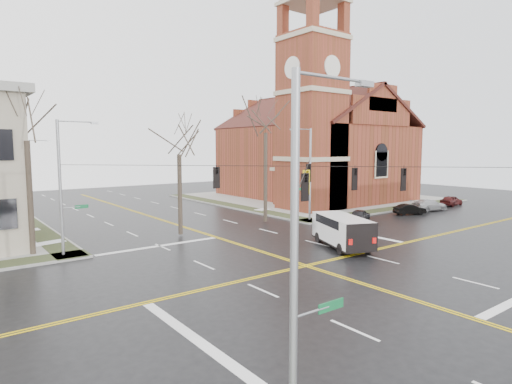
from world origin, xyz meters
TOP-DOWN VIEW (x-y plane):
  - ground at (0.00, 0.00)m, footprint 120.00×120.00m
  - sidewalks at (0.00, 0.00)m, footprint 80.00×80.00m
  - road_markings at (0.00, 0.00)m, footprint 100.00×100.00m
  - church at (24.76, 24.78)m, footprint 24.28×27.48m
  - signal_pole_ne at (11.32, 11.50)m, footprint 2.75×0.22m
  - signal_pole_nw at (-11.32, 11.50)m, footprint 2.75×0.22m
  - signal_pole_sw at (-11.32, -11.50)m, footprint 2.75×0.22m
  - span_wires at (0.00, 0.00)m, footprint 23.02×23.02m
  - traffic_signals at (-0.00, -0.67)m, footprint 8.21×8.26m
  - streetlight_north_a at (-10.65, 28.00)m, footprint 2.30×0.20m
  - streetlight_north_b at (-10.65, 48.00)m, footprint 2.30×0.20m
  - cargo_van at (5.58, 2.18)m, footprint 4.46×6.42m
  - parked_car_a at (15.36, 8.37)m, footprint 3.90×2.84m
  - parked_car_b at (23.11, 7.85)m, footprint 3.68×2.51m
  - parked_car_c at (27.44, 8.12)m, footprint 4.85×2.77m
  - parked_car_d at (33.58, 8.81)m, footprint 3.91×1.82m
  - tree_nw_far at (-13.09, 12.95)m, footprint 4.00×4.00m
  - tree_nw_near at (-2.08, 12.79)m, footprint 4.00×4.00m
  - tree_ne at (7.37, 13.38)m, footprint 4.00×4.00m

SIDE VIEW (x-z plane):
  - ground at x=0.00m, z-range 0.00..0.00m
  - road_markings at x=0.00m, z-range 0.00..0.01m
  - sidewalks at x=0.00m, z-range -0.01..0.16m
  - parked_car_b at x=23.11m, z-range 0.00..1.15m
  - parked_car_a at x=15.36m, z-range 0.00..1.23m
  - parked_car_d at x=33.58m, z-range 0.00..1.30m
  - parked_car_c at x=27.44m, z-range 0.00..1.32m
  - cargo_van at x=5.58m, z-range 0.21..2.50m
  - streetlight_north_a at x=-10.65m, z-range 0.47..8.47m
  - streetlight_north_b at x=-10.65m, z-range 0.47..8.47m
  - signal_pole_ne at x=11.32m, z-range 0.45..9.45m
  - signal_pole_nw at x=-11.32m, z-range 0.45..9.45m
  - signal_pole_sw at x=-11.32m, z-range 0.45..9.45m
  - traffic_signals at x=0.00m, z-range 4.80..6.10m
  - span_wires at x=0.00m, z-range 6.18..6.22m
  - tree_nw_near at x=-2.08m, z-range 2.24..12.13m
  - tree_nw_far at x=-13.09m, z-range 2.56..14.00m
  - church at x=24.76m, z-range -5.32..22.18m
  - tree_ne at x=7.37m, z-range 2.85..15.69m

